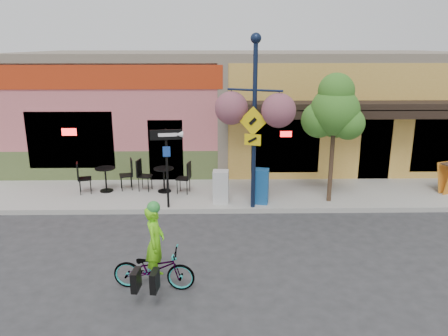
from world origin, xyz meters
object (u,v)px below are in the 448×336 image
cyclist_rider (156,254)px  bicycle (154,269)px  street_tree (333,138)px  building (244,105)px  newspaper_box_grey (221,187)px  one_way_sign (167,169)px  newspaper_box_blue (260,186)px  lamp_post (254,124)px

cyclist_rider → bicycle: bearing=96.0°
cyclist_rider → street_tree: (4.70, 4.69, 1.35)m
building → newspaper_box_grey: bearing=-99.7°
one_way_sign → newspaper_box_blue: size_ratio=2.22×
cyclist_rider → street_tree: street_tree is taller
one_way_sign → bicycle: bearing=-95.9°
one_way_sign → street_tree: bearing=-2.4°
newspaper_box_grey → building: bearing=84.2°
newspaper_box_blue → newspaper_box_grey: bearing=-171.3°
one_way_sign → newspaper_box_blue: 2.85m
newspaper_box_grey → lamp_post: bearing=-19.3°
bicycle → lamp_post: size_ratio=0.34×
building → street_tree: size_ratio=4.63×
lamp_post → street_tree: 2.50m
bicycle → one_way_sign: 4.31m
newspaper_box_blue → street_tree: (2.14, 0.14, 1.44)m
lamp_post → one_way_sign: lamp_post is taller
newspaper_box_grey → newspaper_box_blue: bearing=1.1°
lamp_post → newspaper_box_grey: (-0.95, 0.41, -1.99)m
building → lamp_post: 6.85m
bicycle → newspaper_box_blue: size_ratio=1.57×
lamp_post → one_way_sign: bearing=-159.1°
street_tree → bicycle: bearing=-135.3°
lamp_post → newspaper_box_blue: bearing=75.0°
newspaper_box_blue → newspaper_box_grey: size_ratio=1.06×
bicycle → lamp_post: bearing=-23.3°
building → lamp_post: (-0.15, -6.84, 0.39)m
one_way_sign → street_tree: 4.99m
street_tree → lamp_post: bearing=-168.5°
building → newspaper_box_grey: size_ratio=18.22×
bicycle → newspaper_box_blue: 5.25m
bicycle → street_tree: street_tree is taller
one_way_sign → newspaper_box_grey: one_way_sign is taller
cyclist_rider → newspaper_box_blue: bearing=-23.4°
cyclist_rider → newspaper_box_blue: size_ratio=1.44×
newspaper_box_blue → newspaper_box_grey: 1.20m
cyclist_rider → lamp_post: lamp_post is taller
building → bicycle: building is taller
bicycle → lamp_post: 5.30m
building → lamp_post: size_ratio=3.66×
building → one_way_sign: size_ratio=7.74×
one_way_sign → building: bearing=60.8°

